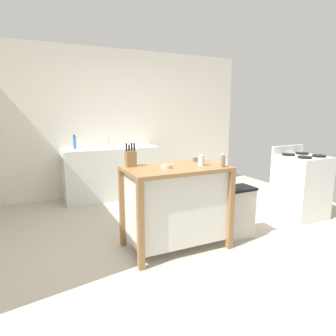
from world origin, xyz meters
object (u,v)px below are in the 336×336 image
at_px(knife_block, 131,158).
at_px(pepper_grinder, 223,161).
at_px(kitchen_island, 176,203).
at_px(bowl_stoneware_deep, 198,159).
at_px(bowl_ceramic_wide, 167,166).
at_px(sink_faucet, 108,140).
at_px(bottle_spray_cleaner, 75,142).
at_px(drinking_cup, 201,161).
at_px(stove, 300,186).
at_px(trash_bin, 237,212).

height_order(knife_block, pepper_grinder, knife_block).
xyz_separation_m(kitchen_island, bowl_stoneware_deep, (0.40, 0.20, 0.43)).
height_order(bowl_ceramic_wide, sink_faucet, sink_faucet).
bearing_deg(bowl_ceramic_wide, knife_block, 139.98).
bearing_deg(kitchen_island, bowl_ceramic_wide, -165.63).
distance_m(pepper_grinder, sink_faucet, 2.67).
relative_size(bowl_ceramic_wide, bottle_spray_cleaner, 0.47).
height_order(bowl_stoneware_deep, drinking_cup, drinking_cup).
xyz_separation_m(knife_block, bowl_stoneware_deep, (0.84, -0.03, -0.07)).
xyz_separation_m(pepper_grinder, stove, (1.62, 0.33, -0.54)).
bearing_deg(trash_bin, stove, 8.09).
relative_size(bowl_stoneware_deep, trash_bin, 0.20).
bearing_deg(stove, bottle_spray_cleaner, 141.93).
relative_size(pepper_grinder, trash_bin, 0.24).
bearing_deg(bowl_stoneware_deep, kitchen_island, -153.64).
bearing_deg(drinking_cup, bowl_ceramic_wide, 174.55).
relative_size(kitchen_island, stove, 1.10).
height_order(kitchen_island, drinking_cup, drinking_cup).
distance_m(drinking_cup, sink_faucet, 2.47).
xyz_separation_m(bowl_ceramic_wide, trash_bin, (0.93, -0.05, -0.63)).
height_order(kitchen_island, bottle_spray_cleaner, bottle_spray_cleaner).
relative_size(bottle_spray_cleaner, stove, 0.23).
bearing_deg(bottle_spray_cleaner, trash_bin, -57.25).
relative_size(drinking_cup, bottle_spray_cleaner, 0.49).
height_order(knife_block, sink_faucet, knife_block).
xyz_separation_m(bowl_ceramic_wide, drinking_cup, (0.40, -0.04, 0.04)).
xyz_separation_m(kitchen_island, drinking_cup, (0.27, -0.07, 0.47)).
bearing_deg(pepper_grinder, bowl_ceramic_wide, 160.10).
xyz_separation_m(trash_bin, sink_faucet, (-0.93, 2.45, 0.69)).
bearing_deg(drinking_cup, sink_faucet, 99.55).
height_order(bottle_spray_cleaner, stove, bottle_spray_cleaner).
distance_m(kitchen_island, bowl_stoneware_deep, 0.62).
bearing_deg(drinking_cup, pepper_grinder, -45.05).
bearing_deg(knife_block, trash_bin, -14.24).
distance_m(bowl_stoneware_deep, drinking_cup, 0.30).
bearing_deg(drinking_cup, bowl_stoneware_deep, 64.36).
distance_m(kitchen_island, pepper_grinder, 0.69).
bearing_deg(pepper_grinder, knife_block, 152.10).
bearing_deg(bowl_ceramic_wide, stove, 3.28).
distance_m(knife_block, drinking_cup, 0.77).
xyz_separation_m(trash_bin, stove, (1.27, 0.18, 0.14)).
distance_m(bowl_stoneware_deep, trash_bin, 0.80).
distance_m(bowl_stoneware_deep, bottle_spray_cleaner, 2.37).
relative_size(bowl_stoneware_deep, drinking_cup, 1.09).
bearing_deg(bottle_spray_cleaner, bowl_ceramic_wide, -75.52).
distance_m(knife_block, stove, 2.57).
xyz_separation_m(pepper_grinder, trash_bin, (0.36, 0.15, -0.68)).
height_order(knife_block, drinking_cup, knife_block).
height_order(knife_block, bowl_ceramic_wide, knife_block).
distance_m(bowl_ceramic_wide, stove, 2.25).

